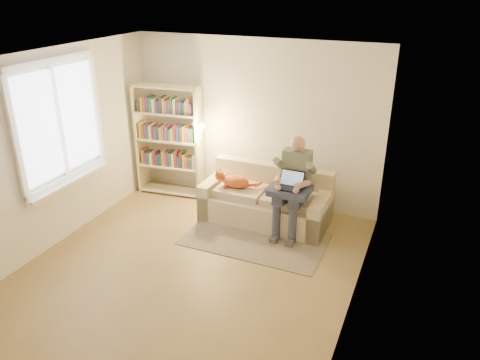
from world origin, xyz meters
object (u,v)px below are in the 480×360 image
at_px(sofa, 266,202).
at_px(cat, 235,181).
at_px(bookshelf, 169,136).
at_px(laptop, 290,183).
at_px(person, 293,181).

xyz_separation_m(sofa, cat, (-0.46, -0.11, 0.32)).
bearing_deg(cat, bookshelf, 164.70).
relative_size(sofa, cat, 2.91).
distance_m(sofa, laptop, 0.72).
bearing_deg(laptop, sofa, 148.12).
bearing_deg(bookshelf, laptop, -20.31).
xyz_separation_m(cat, laptop, (0.89, -0.17, 0.18)).
height_order(laptop, bookshelf, bookshelf).
bearing_deg(bookshelf, cat, -22.49).
height_order(sofa, person, person).
bearing_deg(bookshelf, sofa, -15.08).
distance_m(person, bookshelf, 2.31).
distance_m(sofa, person, 0.68).
height_order(sofa, bookshelf, bookshelf).
xyz_separation_m(cat, bookshelf, (-1.35, 0.39, 0.42)).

